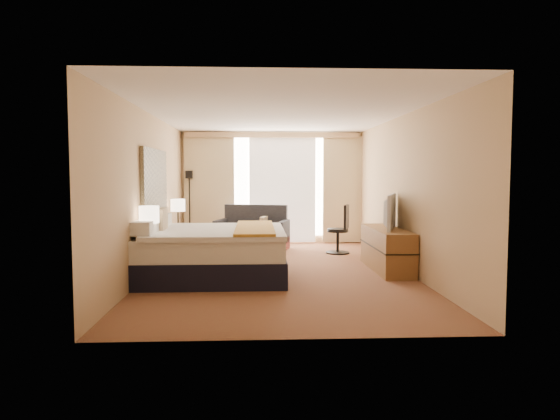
{
  "coord_description": "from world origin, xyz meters",
  "views": [
    {
      "loc": [
        -0.37,
        -8.24,
        1.6
      ],
      "look_at": [
        0.05,
        0.4,
        0.99
      ],
      "focal_mm": 32.0,
      "sensor_mm": 36.0,
      "label": 1
    }
  ],
  "objects_px": {
    "nightstand_left": "(152,267)",
    "lamp_left": "(149,215)",
    "desk_chair": "(340,232)",
    "bed": "(212,252)",
    "media_dresser": "(387,249)",
    "nightstand_right": "(179,243)",
    "lamp_right": "(178,206)",
    "floor_lamp": "(189,192)",
    "television": "(385,212)",
    "loveseat": "(253,235)"
  },
  "relations": [
    {
      "from": "loveseat",
      "to": "television",
      "type": "height_order",
      "value": "television"
    },
    {
      "from": "nightstand_left",
      "to": "lamp_left",
      "type": "height_order",
      "value": "lamp_left"
    },
    {
      "from": "nightstand_left",
      "to": "lamp_left",
      "type": "xyz_separation_m",
      "value": [
        -0.04,
        0.05,
        0.74
      ]
    },
    {
      "from": "desk_chair",
      "to": "television",
      "type": "bearing_deg",
      "value": -57.57
    },
    {
      "from": "media_dresser",
      "to": "bed",
      "type": "distance_m",
      "value": 2.93
    },
    {
      "from": "media_dresser",
      "to": "bed",
      "type": "height_order",
      "value": "bed"
    },
    {
      "from": "floor_lamp",
      "to": "lamp_left",
      "type": "xyz_separation_m",
      "value": [
        -0.01,
        -4.3,
        -0.18
      ]
    },
    {
      "from": "nightstand_left",
      "to": "media_dresser",
      "type": "height_order",
      "value": "media_dresser"
    },
    {
      "from": "bed",
      "to": "loveseat",
      "type": "height_order",
      "value": "bed"
    },
    {
      "from": "nightstand_left",
      "to": "television",
      "type": "relative_size",
      "value": 0.55
    },
    {
      "from": "floor_lamp",
      "to": "television",
      "type": "distance_m",
      "value": 4.99
    },
    {
      "from": "nightstand_right",
      "to": "desk_chair",
      "type": "relative_size",
      "value": 0.55
    },
    {
      "from": "desk_chair",
      "to": "lamp_left",
      "type": "relative_size",
      "value": 1.65
    },
    {
      "from": "nightstand_left",
      "to": "lamp_left",
      "type": "bearing_deg",
      "value": 128.1
    },
    {
      "from": "lamp_left",
      "to": "nightstand_right",
      "type": "bearing_deg",
      "value": 89.06
    },
    {
      "from": "nightstand_right",
      "to": "loveseat",
      "type": "distance_m",
      "value": 1.77
    },
    {
      "from": "nightstand_right",
      "to": "desk_chair",
      "type": "bearing_deg",
      "value": 5.96
    },
    {
      "from": "loveseat",
      "to": "television",
      "type": "relative_size",
      "value": 1.66
    },
    {
      "from": "nightstand_right",
      "to": "media_dresser",
      "type": "relative_size",
      "value": 0.31
    },
    {
      "from": "television",
      "to": "floor_lamp",
      "type": "bearing_deg",
      "value": 67.95
    },
    {
      "from": "loveseat",
      "to": "desk_chair",
      "type": "height_order",
      "value": "desk_chair"
    },
    {
      "from": "lamp_right",
      "to": "nightstand_right",
      "type": "bearing_deg",
      "value": -71.72
    },
    {
      "from": "nightstand_right",
      "to": "lamp_right",
      "type": "xyz_separation_m",
      "value": [
        -0.02,
        0.05,
        0.73
      ]
    },
    {
      "from": "nightstand_right",
      "to": "lamp_right",
      "type": "bearing_deg",
      "value": 108.28
    },
    {
      "from": "nightstand_left",
      "to": "nightstand_right",
      "type": "height_order",
      "value": "same"
    },
    {
      "from": "desk_chair",
      "to": "nightstand_left",
      "type": "bearing_deg",
      "value": -119.34
    },
    {
      "from": "desk_chair",
      "to": "lamp_right",
      "type": "xyz_separation_m",
      "value": [
        -3.23,
        -0.29,
        0.56
      ]
    },
    {
      "from": "bed",
      "to": "television",
      "type": "bearing_deg",
      "value": 7.98
    },
    {
      "from": "media_dresser",
      "to": "floor_lamp",
      "type": "bearing_deg",
      "value": 138.5
    },
    {
      "from": "bed",
      "to": "loveseat",
      "type": "relative_size",
      "value": 1.34
    },
    {
      "from": "floor_lamp",
      "to": "television",
      "type": "height_order",
      "value": "floor_lamp"
    },
    {
      "from": "nightstand_left",
      "to": "lamp_right",
      "type": "relative_size",
      "value": 0.94
    },
    {
      "from": "media_dresser",
      "to": "desk_chair",
      "type": "distance_m",
      "value": 1.85
    },
    {
      "from": "nightstand_left",
      "to": "desk_chair",
      "type": "relative_size",
      "value": 0.55
    },
    {
      "from": "media_dresser",
      "to": "television",
      "type": "distance_m",
      "value": 0.65
    },
    {
      "from": "media_dresser",
      "to": "bed",
      "type": "xyz_separation_m",
      "value": [
        -2.89,
        -0.47,
        0.05
      ]
    },
    {
      "from": "bed",
      "to": "media_dresser",
      "type": "bearing_deg",
      "value": 9.19
    },
    {
      "from": "nightstand_left",
      "to": "bed",
      "type": "distance_m",
      "value": 1.0
    },
    {
      "from": "media_dresser",
      "to": "loveseat",
      "type": "bearing_deg",
      "value": 132.33
    },
    {
      "from": "floor_lamp",
      "to": "lamp_left",
      "type": "bearing_deg",
      "value": -90.14
    },
    {
      "from": "nightstand_left",
      "to": "loveseat",
      "type": "distance_m",
      "value": 3.82
    },
    {
      "from": "loveseat",
      "to": "floor_lamp",
      "type": "xyz_separation_m",
      "value": [
        -1.46,
        0.81,
        0.89
      ]
    },
    {
      "from": "nightstand_left",
      "to": "nightstand_right",
      "type": "bearing_deg",
      "value": 90.0
    },
    {
      "from": "nightstand_left",
      "to": "floor_lamp",
      "type": "distance_m",
      "value": 4.45
    },
    {
      "from": "lamp_right",
      "to": "television",
      "type": "height_order",
      "value": "television"
    },
    {
      "from": "media_dresser",
      "to": "television",
      "type": "relative_size",
      "value": 1.79
    },
    {
      "from": "bed",
      "to": "television",
      "type": "relative_size",
      "value": 2.22
    },
    {
      "from": "nightstand_left",
      "to": "floor_lamp",
      "type": "bearing_deg",
      "value": 90.4
    },
    {
      "from": "media_dresser",
      "to": "lamp_left",
      "type": "xyz_separation_m",
      "value": [
        -3.74,
        -1.0,
        0.67
      ]
    },
    {
      "from": "bed",
      "to": "lamp_left",
      "type": "height_order",
      "value": "lamp_left"
    }
  ]
}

